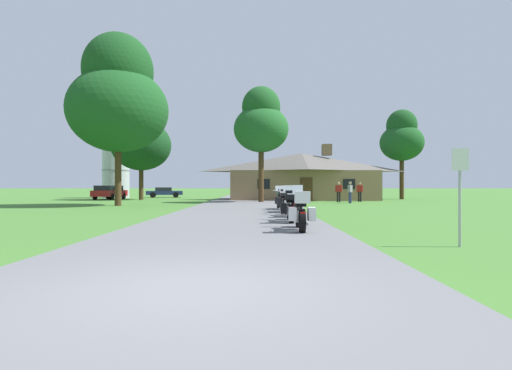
% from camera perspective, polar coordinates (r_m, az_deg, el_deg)
% --- Properties ---
extents(ground_plane, '(500.00, 500.00, 0.00)m').
position_cam_1_polar(ground_plane, '(25.04, -1.54, -3.21)').
color(ground_plane, '#42752D').
extents(asphalt_driveway, '(6.40, 80.00, 0.06)m').
position_cam_1_polar(asphalt_driveway, '(23.04, -1.69, -3.39)').
color(asphalt_driveway, slate).
rests_on(asphalt_driveway, ground).
extents(motorcycle_blue_nearest_to_camera, '(0.73, 2.08, 1.30)m').
position_cam_1_polar(motorcycle_blue_nearest_to_camera, '(11.56, 6.58, -3.70)').
color(motorcycle_blue_nearest_to_camera, black).
rests_on(motorcycle_blue_nearest_to_camera, asphalt_driveway).
extents(motorcycle_green_second_in_row, '(0.73, 2.08, 1.30)m').
position_cam_1_polar(motorcycle_green_second_in_row, '(14.36, 5.15, -3.02)').
color(motorcycle_green_second_in_row, black).
rests_on(motorcycle_green_second_in_row, asphalt_driveway).
extents(motorcycle_black_third_in_row, '(0.88, 2.08, 1.30)m').
position_cam_1_polar(motorcycle_black_third_in_row, '(16.89, 5.33, -2.59)').
color(motorcycle_black_third_in_row, black).
rests_on(motorcycle_black_third_in_row, asphalt_driveway).
extents(motorcycle_red_fourth_in_row, '(0.73, 2.08, 1.30)m').
position_cam_1_polar(motorcycle_red_fourth_in_row, '(19.66, 4.25, -2.26)').
color(motorcycle_red_fourth_in_row, black).
rests_on(motorcycle_red_fourth_in_row, asphalt_driveway).
extents(motorcycle_green_farthest_in_row, '(0.82, 2.08, 1.30)m').
position_cam_1_polar(motorcycle_green_farthest_in_row, '(22.19, 3.78, -2.02)').
color(motorcycle_green_farthest_in_row, black).
rests_on(motorcycle_green_farthest_in_row, asphalt_driveway).
extents(stone_lodge, '(14.51, 7.53, 5.48)m').
position_cam_1_polar(stone_lodge, '(40.16, 6.75, 1.29)').
color(stone_lodge, '#896B4C').
rests_on(stone_lodge, ground).
extents(bystander_red_shirt_near_lodge, '(0.48, 0.38, 1.69)m').
position_cam_1_polar(bystander_red_shirt_near_lodge, '(35.76, 14.67, -0.78)').
color(bystander_red_shirt_near_lodge, black).
rests_on(bystander_red_shirt_near_lodge, ground).
extents(bystander_red_shirt_beside_signpost, '(0.53, 0.31, 1.67)m').
position_cam_1_polar(bystander_red_shirt_beside_signpost, '(34.58, 11.83, -0.83)').
color(bystander_red_shirt_beside_signpost, black).
rests_on(bystander_red_shirt_beside_signpost, ground).
extents(bystander_gray_shirt_by_tree, '(0.41, 0.42, 1.69)m').
position_cam_1_polar(bystander_gray_shirt_by_tree, '(32.30, 13.38, -0.84)').
color(bystander_gray_shirt_by_tree, navy).
rests_on(bystander_gray_shirt_by_tree, ground).
extents(metal_signpost_roadside, '(0.36, 0.06, 2.14)m').
position_cam_1_polar(metal_signpost_roadside, '(9.83, 27.05, 0.04)').
color(metal_signpost_roadside, '#9EA0A5').
rests_on(metal_signpost_roadside, ground).
extents(tree_right_of_lodge, '(4.38, 4.38, 9.20)m').
position_cam_1_polar(tree_right_of_lodge, '(44.35, 20.10, 6.26)').
color(tree_right_of_lodge, '#422D19').
rests_on(tree_right_of_lodge, ground).
extents(tree_by_lodge_front, '(4.47, 4.47, 9.46)m').
position_cam_1_polar(tree_by_lodge_front, '(33.32, 1.00, 8.75)').
color(tree_by_lodge_front, '#422D19').
rests_on(tree_by_lodge_front, ground).
extents(tree_left_near, '(6.73, 6.73, 11.72)m').
position_cam_1_polar(tree_left_near, '(29.63, -18.57, 11.48)').
color(tree_left_near, '#422D19').
rests_on(tree_left_near, ground).
extents(tree_left_far, '(5.83, 5.83, 9.88)m').
position_cam_1_polar(tree_left_far, '(41.62, -15.59, 6.35)').
color(tree_left_far, '#422D19').
rests_on(tree_left_far, ground).
extents(metal_silo_distant, '(3.07, 3.07, 7.05)m').
position_cam_1_polar(metal_silo_distant, '(48.78, -18.85, 2.42)').
color(metal_silo_distant, '#B2B7BC').
rests_on(metal_silo_distant, ground).
extents(parked_red_suv_far_left, '(2.21, 4.73, 1.40)m').
position_cam_1_polar(parked_red_suv_far_left, '(43.38, -19.65, -0.90)').
color(parked_red_suv_far_left, maroon).
rests_on(parked_red_suv_far_left, ground).
extents(parked_navy_sedan_far_left, '(4.49, 2.66, 1.20)m').
position_cam_1_polar(parked_navy_sedan_far_left, '(49.12, -12.52, -0.98)').
color(parked_navy_sedan_far_left, navy).
rests_on(parked_navy_sedan_far_left, ground).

